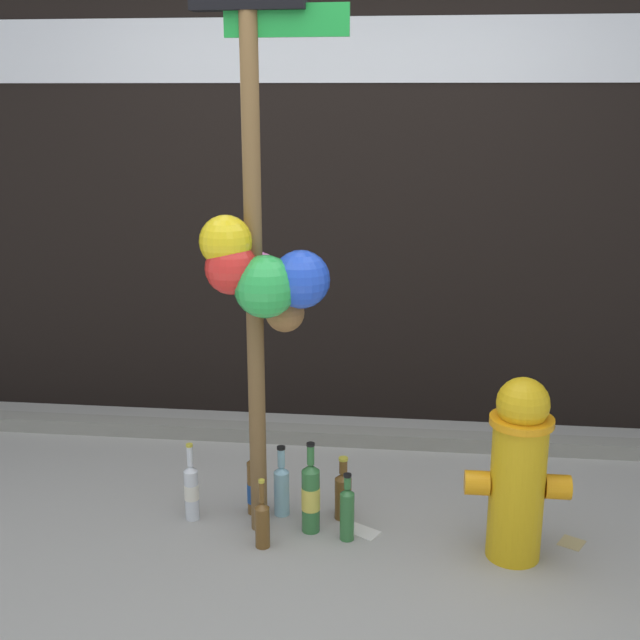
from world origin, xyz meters
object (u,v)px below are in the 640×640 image
at_px(fire_hydrant, 518,469).
at_px(bottle_3, 343,493).
at_px(bottle_2, 282,487).
at_px(bottle_4, 255,485).
at_px(memorial_post, 259,229).
at_px(bottle_6, 311,496).
at_px(bottle_1, 191,490).
at_px(bottle_5, 262,522).
at_px(bottle_0, 347,512).

height_order(fire_hydrant, bottle_3, fire_hydrant).
relative_size(bottle_2, bottle_4, 0.94).
distance_m(memorial_post, bottle_6, 1.20).
xyz_separation_m(fire_hydrant, bottle_1, (-1.41, 0.15, -0.25)).
height_order(fire_hydrant, bottle_1, fire_hydrant).
distance_m(bottle_5, bottle_6, 0.25).
height_order(bottle_0, bottle_2, bottle_2).
xyz_separation_m(bottle_1, bottle_4, (0.27, 0.09, -0.01)).
relative_size(memorial_post, bottle_0, 8.16).
xyz_separation_m(memorial_post, bottle_3, (0.33, 0.16, -1.22)).
bearing_deg(fire_hydrant, bottle_0, 175.67).
bearing_deg(memorial_post, bottle_1, 168.05).
relative_size(memorial_post, bottle_3, 8.45).
height_order(bottle_0, bottle_5, bottle_5).
distance_m(bottle_3, bottle_6, 0.19).
bearing_deg(bottle_1, bottle_3, 6.86).
relative_size(bottle_0, bottle_2, 0.92).
bearing_deg(bottle_0, bottle_1, 172.17).
relative_size(bottle_0, bottle_1, 0.84).
xyz_separation_m(bottle_2, bottle_3, (0.28, -0.00, -0.01)).
distance_m(bottle_3, bottle_4, 0.41).
xyz_separation_m(bottle_1, bottle_2, (0.40, 0.08, -0.01)).
height_order(bottle_4, bottle_6, bottle_6).
bearing_deg(bottle_6, bottle_5, -141.41).
relative_size(memorial_post, bottle_4, 7.07).
bearing_deg(bottle_6, bottle_0, -17.84).
xyz_separation_m(memorial_post, bottle_2, (0.05, 0.16, -1.21)).
height_order(bottle_0, bottle_3, bottle_0).
bearing_deg(memorial_post, bottle_2, 73.00).
distance_m(bottle_1, bottle_2, 0.41).
xyz_separation_m(memorial_post, bottle_6, (0.20, 0.03, -1.18)).
bearing_deg(memorial_post, bottle_3, 25.26).
distance_m(bottle_3, bottle_5, 0.42).
height_order(bottle_0, bottle_1, bottle_1).
height_order(bottle_5, bottle_6, bottle_6).
distance_m(bottle_4, bottle_5, 0.30).
height_order(bottle_3, bottle_5, bottle_5).
xyz_separation_m(bottle_0, bottle_4, (-0.44, 0.18, 0.01)).
xyz_separation_m(bottle_2, bottle_6, (0.15, -0.13, 0.03)).
bearing_deg(bottle_3, bottle_0, -79.80).
height_order(memorial_post, bottle_6, memorial_post).
bearing_deg(bottle_2, bottle_4, 179.42).
bearing_deg(bottle_2, bottle_3, -0.63).
bearing_deg(bottle_6, memorial_post, -171.72).
height_order(bottle_3, bottle_4, bottle_4).
distance_m(bottle_0, bottle_2, 0.36).
relative_size(memorial_post, bottle_2, 7.50).
height_order(fire_hydrant, bottle_6, fire_hydrant).
xyz_separation_m(memorial_post, bottle_5, (0.01, -0.12, -1.23)).
xyz_separation_m(fire_hydrant, bottle_4, (-1.14, 0.24, -0.26)).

